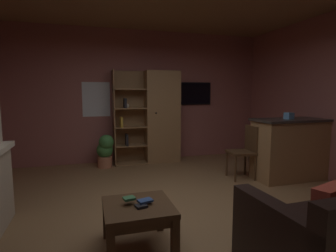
{
  "coord_description": "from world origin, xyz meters",
  "views": [
    {
      "loc": [
        -1.01,
        -3.01,
        1.48
      ],
      "look_at": [
        0.0,
        0.4,
        1.05
      ],
      "focal_mm": 29.07,
      "sensor_mm": 36.0,
      "label": 1
    }
  ],
  "objects": [
    {
      "name": "kitchen_bar_counter",
      "position": [
        2.43,
        0.8,
        0.53
      ],
      "size": [
        1.52,
        0.62,
        1.05
      ],
      "color": "#997047",
      "rests_on": "ground"
    },
    {
      "name": "dining_chair",
      "position": [
        1.6,
        1.06,
        0.53
      ],
      "size": [
        0.45,
        0.45,
        0.92
      ],
      "color": "#4C331E",
      "rests_on": "ground"
    },
    {
      "name": "table_book_1",
      "position": [
        -0.51,
        -0.57,
        0.47
      ],
      "size": [
        0.15,
        0.12,
        0.02
      ],
      "primitive_type": "cube",
      "rotation": [
        0.0,
        0.0,
        0.27
      ],
      "color": "#2D4C8C",
      "rests_on": "coffee_table"
    },
    {
      "name": "tissue_box",
      "position": [
        2.22,
        0.76,
        1.1
      ],
      "size": [
        0.13,
        0.13,
        0.11
      ],
      "primitive_type": "cube",
      "rotation": [
        0.0,
        0.0,
        0.12
      ],
      "color": "#598CBF",
      "rests_on": "kitchen_bar_counter"
    },
    {
      "name": "potted_floor_plant",
      "position": [
        -0.7,
        2.47,
        0.35
      ],
      "size": [
        0.34,
        0.37,
        0.66
      ],
      "color": "#B77051",
      "rests_on": "ground"
    },
    {
      "name": "coffee_table",
      "position": [
        -0.58,
        -0.56,
        0.34
      ],
      "size": [
        0.64,
        0.63,
        0.43
      ],
      "color": "#4C331E",
      "rests_on": "ground"
    },
    {
      "name": "window_pane_back",
      "position": [
        -0.83,
        2.88,
        1.35
      ],
      "size": [
        0.56,
        0.01,
        0.72
      ],
      "primitive_type": "cube",
      "color": "white"
    },
    {
      "name": "bookshelf_cabinet",
      "position": [
        0.43,
        2.64,
        0.97
      ],
      "size": [
        1.4,
        0.41,
        1.95
      ],
      "color": "#997047",
      "rests_on": "ground"
    },
    {
      "name": "wall_mounted_tv",
      "position": [
        1.3,
        2.85,
        1.47
      ],
      "size": [
        0.9,
        0.06,
        0.5
      ],
      "color": "black"
    },
    {
      "name": "floor",
      "position": [
        0.0,
        0.0,
        -0.01
      ],
      "size": [
        5.77,
        5.76,
        0.02
      ],
      "primitive_type": "cube",
      "color": "olive",
      "rests_on": "ground"
    },
    {
      "name": "wall_back",
      "position": [
        0.0,
        2.91,
        1.41
      ],
      "size": [
        5.89,
        0.06,
        2.82
      ],
      "primitive_type": "cube",
      "color": "#9E5B56",
      "rests_on": "ground"
    },
    {
      "name": "table_book_0",
      "position": [
        -0.56,
        -0.63,
        0.44
      ],
      "size": [
        0.12,
        0.11,
        0.02
      ],
      "primitive_type": "cube",
      "rotation": [
        0.0,
        0.0,
        0.24
      ],
      "color": "black",
      "rests_on": "coffee_table"
    },
    {
      "name": "table_book_2",
      "position": [
        -0.66,
        -0.53,
        0.49
      ],
      "size": [
        0.12,
        0.11,
        0.02
      ],
      "primitive_type": "cube",
      "rotation": [
        0.0,
        0.0,
        0.2
      ],
      "color": "#387247",
      "rests_on": "coffee_table"
    }
  ]
}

